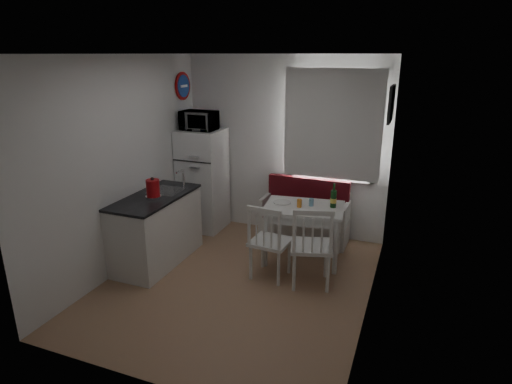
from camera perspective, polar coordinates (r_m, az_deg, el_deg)
floor at (r=5.21m, az=-2.44°, el=-12.00°), size 3.00×3.50×0.02m
ceiling at (r=4.51m, az=-2.89°, el=17.93°), size 3.00×3.50×0.02m
wall_back at (r=6.29m, az=3.84°, el=6.00°), size 3.00×0.02×2.60m
wall_front at (r=3.27m, az=-15.18°, el=-6.17°), size 3.00×0.02×2.60m
wall_left at (r=5.46m, az=-17.22°, el=3.38°), size 0.02×3.50×2.60m
wall_right at (r=4.34m, az=15.81°, el=-0.20°), size 0.02×3.50×2.60m
window at (r=6.03m, az=10.23°, el=8.38°), size 1.22×0.06×1.47m
curtain at (r=5.96m, az=10.12°, el=8.76°), size 1.35×0.02×1.50m
kitchen_counter at (r=5.67m, az=-13.07°, el=-4.76°), size 0.62×1.32×1.16m
wall_sign at (r=6.50m, az=-9.67°, el=13.76°), size 0.03×0.40×0.40m
picture_frame at (r=5.26m, az=17.55°, el=11.15°), size 0.04×0.52×0.42m
bench at (r=6.25m, az=6.50°, el=-3.77°), size 1.25×0.48×0.89m
dining_table at (r=5.51m, az=6.40°, el=-2.73°), size 1.08×0.82×0.75m
chair_left at (r=5.01m, az=1.58°, el=-5.74°), size 0.48×0.46×0.51m
chair_right at (r=4.87m, az=7.14°, el=-6.23°), size 0.58×0.56×0.54m
fridge at (r=6.55m, az=-7.08°, el=1.62°), size 0.62×0.62×1.54m
microwave at (r=6.32m, az=-7.62°, el=9.42°), size 0.50×0.34×0.28m
kettle at (r=5.38m, az=-13.58°, el=0.48°), size 0.20×0.20×0.26m
wine_bottle at (r=5.45m, az=10.31°, el=-0.47°), size 0.08×0.08×0.31m
drinking_glass_orange at (r=5.43m, az=5.80°, el=-1.50°), size 0.06×0.06×0.10m
drinking_glass_blue at (r=5.49m, az=7.39°, el=-1.36°), size 0.06×0.06×0.10m
plate at (r=5.57m, az=3.51°, el=-1.39°), size 0.23×0.23×0.02m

